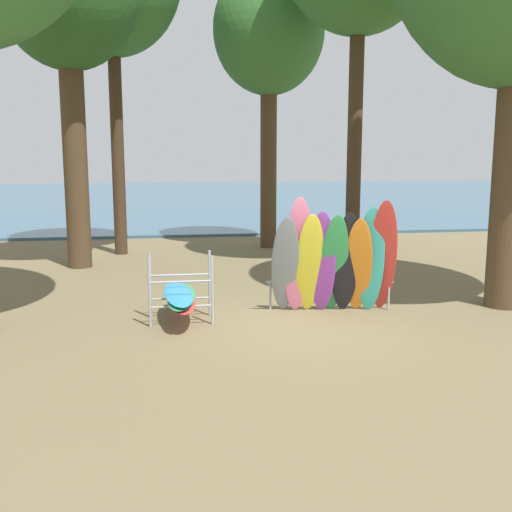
# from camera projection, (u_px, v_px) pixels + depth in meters

# --- Properties ---
(ground_plane) EXTENTS (80.00, 80.00, 0.00)m
(ground_plane) POSITION_uv_depth(u_px,v_px,m) (300.00, 325.00, 11.08)
(ground_plane) COLOR brown
(lake_water) EXTENTS (80.00, 36.00, 0.10)m
(lake_water) POSITION_uv_depth(u_px,v_px,m) (201.00, 197.00, 39.85)
(lake_water) COLOR #38607A
(lake_water) RESTS_ON ground
(tree_far_right_back) EXTENTS (3.42, 3.42, 8.67)m
(tree_far_right_back) POSITION_uv_depth(u_px,v_px,m) (269.00, 34.00, 18.85)
(tree_far_right_back) COLOR #4C3823
(tree_far_right_back) RESTS_ON ground
(leaning_board_pile) EXTENTS (2.50, 1.08, 2.26)m
(leaning_board_pile) POSITION_uv_depth(u_px,v_px,m) (334.00, 262.00, 11.69)
(leaning_board_pile) COLOR gray
(leaning_board_pile) RESTS_ON ground
(board_storage_rack) EXTENTS (1.15, 2.13, 1.25)m
(board_storage_rack) POSITION_uv_depth(u_px,v_px,m) (180.00, 296.00, 11.25)
(board_storage_rack) COLOR #9EA0A5
(board_storage_rack) RESTS_ON ground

